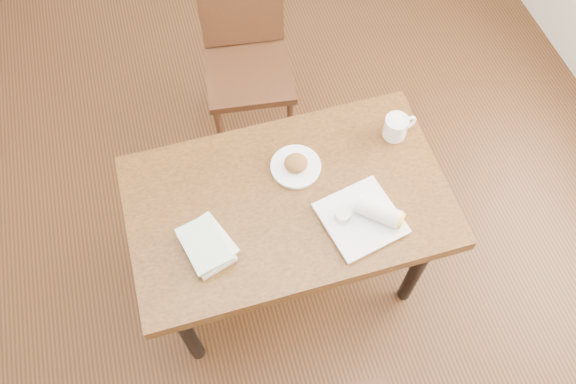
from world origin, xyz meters
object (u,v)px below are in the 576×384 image
object	(u,v)px
plate_burrito	(366,217)
book_stack	(207,245)
plate_scone	(296,165)
table	(288,210)
coffee_mug	(397,126)
chair_far	(246,50)

from	to	relation	value
plate_burrito	book_stack	bearing A→B (deg)	174.89
plate_scone	book_stack	distance (m)	0.46
plate_scone	book_stack	bearing A→B (deg)	-149.60
table	coffee_mug	world-z (taller)	coffee_mug
table	plate_burrito	distance (m)	0.32
chair_far	plate_burrito	xyz separation A→B (m)	(0.19, -1.12, 0.23)
plate_scone	plate_burrito	xyz separation A→B (m)	(0.18, -0.29, 0.01)
table	plate_burrito	world-z (taller)	plate_burrito
table	coffee_mug	xyz separation A→B (m)	(0.49, 0.17, 0.14)
chair_far	plate_burrito	size ratio (longest dim) A/B	3.04
book_stack	table	bearing A→B (deg)	18.78
plate_scone	coffee_mug	bearing A→B (deg)	6.11
book_stack	coffee_mug	bearing A→B (deg)	18.70
plate_scone	plate_burrito	distance (m)	0.34
plate_scone	plate_burrito	size ratio (longest dim) A/B	0.62
coffee_mug	book_stack	distance (m)	0.87
chair_far	book_stack	xyz separation A→B (m)	(-0.39, -1.07, 0.23)
coffee_mug	plate_burrito	world-z (taller)	coffee_mug
coffee_mug	book_stack	xyz separation A→B (m)	(-0.82, -0.28, -0.02)
plate_scone	book_stack	xyz separation A→B (m)	(-0.40, -0.23, 0.01)
coffee_mug	plate_burrito	distance (m)	0.41
chair_far	plate_scone	world-z (taller)	chair_far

